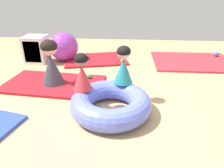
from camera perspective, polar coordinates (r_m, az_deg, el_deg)
The scene contains 13 objects.
ground_plane at distance 2.76m, azimuth -0.02°, elevation -6.74°, with size 8.00×8.00×0.00m, color tan.
gym_mat_far_right at distance 4.57m, azimuth -4.59°, elevation 6.92°, with size 1.33×0.89×0.04m, color #B21923.
gym_mat_near_right at distance 4.75m, azimuth 21.68°, elevation 5.88°, with size 1.66×1.24×0.04m, color red.
gym_mat_center_rear at distance 3.52m, azimuth -16.00°, elevation 0.05°, with size 1.60×0.89×0.04m, color #B21923.
inflatable_cushion at distance 2.60m, azimuth -0.35°, elevation -5.44°, with size 1.04×1.04×0.27m, color #6070E5.
child_in_teal at distance 2.75m, azimuth 3.23°, elevation 5.31°, with size 0.27×0.27×0.52m.
child_in_red at distance 2.58m, azimuth -8.47°, elevation 3.27°, with size 0.27×0.27×0.48m.
adult_seated at distance 3.38m, azimuth -16.75°, elevation 5.73°, with size 0.43×0.43×0.72m.
play_ball_yellow at distance 4.30m, azimuth 2.77°, elevation 6.49°, with size 0.06×0.06×0.06m, color yellow.
play_ball_green at distance 3.54m, azimuth -6.44°, elevation 2.19°, with size 0.08×0.08×0.08m, color green.
play_ball_blue at distance 5.26m, azimuth 27.27°, elevation 7.45°, with size 0.10×0.10×0.10m, color blue.
exercise_ball_large at distance 4.59m, azimuth -13.37°, elevation 10.13°, with size 0.61×0.61×0.61m, color purple.
storage_cube at distance 4.65m, azimuth -20.61°, elevation 9.05°, with size 0.44×0.44×0.56m.
Camera 1 is at (0.19, -2.33, 1.48)m, focal length 32.53 mm.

